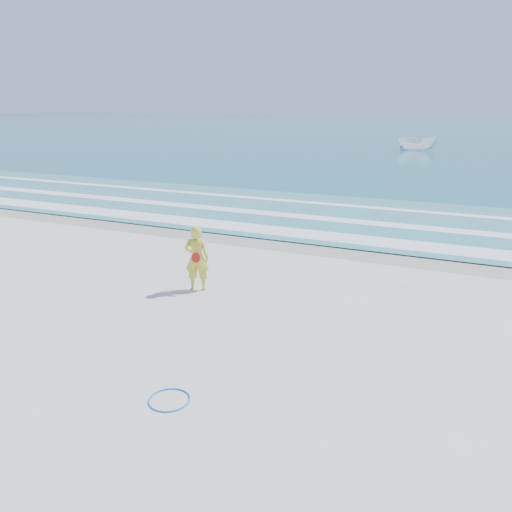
% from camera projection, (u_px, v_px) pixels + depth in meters
% --- Properties ---
extents(ground, '(400.00, 400.00, 0.00)m').
position_uv_depth(ground, '(162.00, 351.00, 10.40)').
color(ground, silver).
rests_on(ground, ground).
extents(wet_sand, '(400.00, 2.40, 0.00)m').
position_uv_depth(wet_sand, '(303.00, 244.00, 18.25)').
color(wet_sand, '#B2A893').
rests_on(wet_sand, ground).
extents(ocean, '(400.00, 190.00, 0.04)m').
position_uv_depth(ocean, '(456.00, 128.00, 101.97)').
color(ocean, '#19727F').
rests_on(ocean, ground).
extents(shallow, '(400.00, 10.00, 0.01)m').
position_uv_depth(shallow, '(339.00, 216.00, 22.59)').
color(shallow, '#59B7AD').
rests_on(shallow, ocean).
extents(foam_near, '(400.00, 1.40, 0.01)m').
position_uv_depth(foam_near, '(314.00, 235.00, 19.37)').
color(foam_near, white).
rests_on(foam_near, shallow).
extents(foam_mid, '(400.00, 0.90, 0.01)m').
position_uv_depth(foam_mid, '(334.00, 219.00, 21.89)').
color(foam_mid, white).
rests_on(foam_mid, shallow).
extents(foam_far, '(400.00, 0.60, 0.01)m').
position_uv_depth(foam_far, '(352.00, 206.00, 24.77)').
color(foam_far, white).
rests_on(foam_far, shallow).
extents(hoop, '(0.77, 0.77, 0.03)m').
position_uv_depth(hoop, '(169.00, 400.00, 8.67)').
color(hoop, '#0E71FF').
rests_on(hoop, ground).
extents(boat, '(4.19, 1.60, 1.61)m').
position_uv_depth(boat, '(418.00, 143.00, 53.42)').
color(boat, white).
rests_on(boat, ocean).
extents(woman, '(0.77, 0.63, 1.81)m').
position_uv_depth(woman, '(197.00, 258.00, 13.58)').
color(woman, gold).
rests_on(woman, ground).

